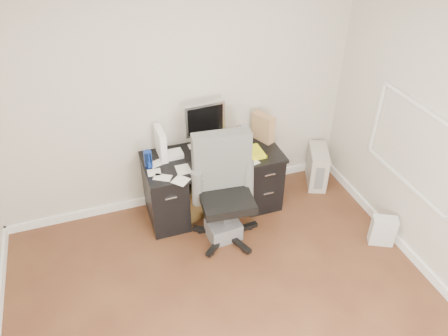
# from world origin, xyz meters

# --- Properties ---
(ground) EXTENTS (4.00, 4.00, 0.00)m
(ground) POSITION_xyz_m (0.00, 0.00, 0.00)
(ground) COLOR #4A2517
(ground) RESTS_ON ground
(room_shell) EXTENTS (4.02, 4.02, 2.71)m
(room_shell) POSITION_xyz_m (0.03, 0.03, 1.66)
(room_shell) COLOR beige
(room_shell) RESTS_ON ground
(desk) EXTENTS (1.50, 0.70, 0.75)m
(desk) POSITION_xyz_m (0.30, 1.65, 0.40)
(desk) COLOR black
(desk) RESTS_ON ground
(loose_papers) EXTENTS (1.10, 0.60, 0.00)m
(loose_papers) POSITION_xyz_m (0.10, 1.60, 0.75)
(loose_papers) COLOR silver
(loose_papers) RESTS_ON desk
(lcd_monitor) EXTENTS (0.46, 0.28, 0.56)m
(lcd_monitor) POSITION_xyz_m (0.27, 1.82, 1.03)
(lcd_monitor) COLOR #BAB9BE
(lcd_monitor) RESTS_ON desk
(keyboard) EXTENTS (0.50, 0.19, 0.03)m
(keyboard) POSITION_xyz_m (0.25, 1.52, 0.76)
(keyboard) COLOR black
(keyboard) RESTS_ON desk
(computer_mouse) EXTENTS (0.08, 0.08, 0.07)m
(computer_mouse) POSITION_xyz_m (0.43, 1.66, 0.78)
(computer_mouse) COLOR #BAB9BE
(computer_mouse) RESTS_ON desk
(travel_mug) EXTENTS (0.10, 0.10, 0.19)m
(travel_mug) POSITION_xyz_m (-0.39, 1.67, 0.85)
(travel_mug) COLOR #16369B
(travel_mug) RESTS_ON desk
(white_binder) EXTENTS (0.14, 0.30, 0.34)m
(white_binder) POSITION_xyz_m (-0.22, 1.81, 0.92)
(white_binder) COLOR white
(white_binder) RESTS_ON desk
(magazine_file) EXTENTS (0.23, 0.30, 0.32)m
(magazine_file) POSITION_xyz_m (0.94, 1.78, 0.91)
(magazine_file) COLOR #AC7E53
(magazine_file) RESTS_ON desk
(pen_cup) EXTENTS (0.11, 0.11, 0.25)m
(pen_cup) POSITION_xyz_m (0.64, 1.78, 0.87)
(pen_cup) COLOR #532917
(pen_cup) RESTS_ON desk
(yellow_book) EXTENTS (0.20, 0.25, 0.04)m
(yellow_book) POSITION_xyz_m (0.74, 1.54, 0.77)
(yellow_book) COLOR yellow
(yellow_book) RESTS_ON desk
(paper_remote) EXTENTS (0.30, 0.27, 0.02)m
(paper_remote) POSITION_xyz_m (0.35, 1.39, 0.76)
(paper_remote) COLOR silver
(paper_remote) RESTS_ON desk
(office_chair) EXTENTS (0.74, 0.74, 1.20)m
(office_chair) POSITION_xyz_m (0.29, 1.16, 0.60)
(office_chair) COLOR #505250
(office_chair) RESTS_ON ground
(pc_tower) EXTENTS (0.38, 0.52, 0.48)m
(pc_tower) POSITION_xyz_m (1.68, 1.71, 0.24)
(pc_tower) COLOR beige
(pc_tower) RESTS_ON ground
(shopping_bag) EXTENTS (0.31, 0.28, 0.34)m
(shopping_bag) POSITION_xyz_m (1.82, 0.54, 0.17)
(shopping_bag) COLOR silver
(shopping_bag) RESTS_ON ground
(wicker_basket) EXTENTS (0.59, 0.59, 0.44)m
(wicker_basket) POSITION_xyz_m (0.04, 1.73, 0.22)
(wicker_basket) COLOR #513A18
(wicker_basket) RESTS_ON ground
(desk_printer) EXTENTS (0.37, 0.31, 0.20)m
(desk_printer) POSITION_xyz_m (0.26, 1.17, 0.10)
(desk_printer) COLOR slate
(desk_printer) RESTS_ON ground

